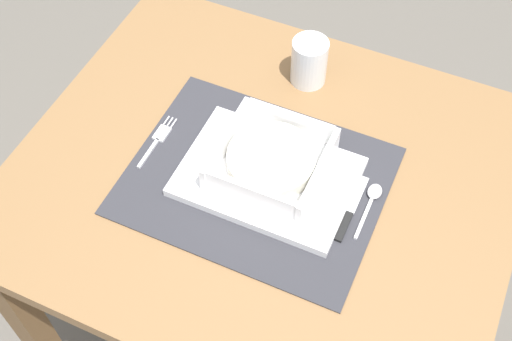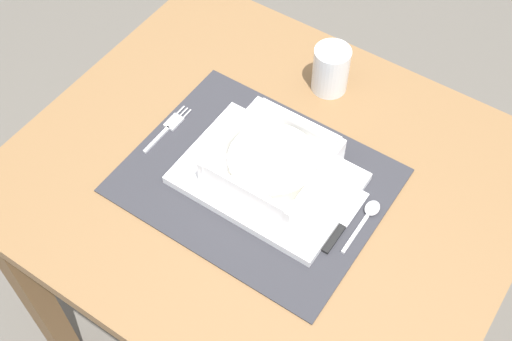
{
  "view_description": "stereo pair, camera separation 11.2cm",
  "coord_description": "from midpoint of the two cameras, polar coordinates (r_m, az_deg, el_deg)",
  "views": [
    {
      "loc": [
        0.26,
        -0.63,
        1.67
      ],
      "look_at": [
        -0.01,
        -0.02,
        0.76
      ],
      "focal_mm": 46.76,
      "sensor_mm": 36.0,
      "label": 1
    },
    {
      "loc": [
        0.36,
        -0.57,
        1.67
      ],
      "look_at": [
        -0.01,
        -0.02,
        0.76
      ],
      "focal_mm": 46.76,
      "sensor_mm": 36.0,
      "label": 2
    }
  ],
  "objects": [
    {
      "name": "drinking_glass",
      "position": [
        1.27,
        8.94,
        8.22
      ],
      "size": [
        0.07,
        0.07,
        0.09
      ],
      "color": "white",
      "rests_on": "dining_table"
    },
    {
      "name": "bread_knife",
      "position": [
        1.1,
        9.37,
        -4.67
      ],
      "size": [
        0.01,
        0.14,
        0.01
      ],
      "rotation": [
        0.0,
        0.0,
        0.07
      ],
      "color": "#59331E",
      "rests_on": "placemat"
    },
    {
      "name": "placemat",
      "position": [
        1.14,
        2.8,
        -1.04
      ],
      "size": [
        0.43,
        0.34,
        0.0
      ],
      "primitive_type": "cube",
      "color": "#2D2D33",
      "rests_on": "dining_table"
    },
    {
      "name": "serving_plate",
      "position": [
        1.13,
        3.81,
        -0.86
      ],
      "size": [
        0.29,
        0.21,
        0.02
      ],
      "primitive_type": "cube",
      "color": "white",
      "rests_on": "placemat"
    },
    {
      "name": "spoon",
      "position": [
        1.12,
        12.46,
        -3.81
      ],
      "size": [
        0.02,
        0.11,
        0.01
      ],
      "rotation": [
        0.0,
        0.0,
        -0.06
      ],
      "color": "silver",
      "rests_on": "placemat"
    },
    {
      "name": "fork",
      "position": [
        1.21,
        -4.78,
        3.64
      ],
      "size": [
        0.02,
        0.13,
        0.0
      ],
      "rotation": [
        0.0,
        0.0,
        0.03
      ],
      "color": "silver",
      "rests_on": "placemat"
    },
    {
      "name": "butter_knife",
      "position": [
        1.1,
        10.35,
        -4.86
      ],
      "size": [
        0.01,
        0.14,
        0.01
      ],
      "rotation": [
        0.0,
        0.0,
        -0.08
      ],
      "color": "black",
      "rests_on": "placemat"
    },
    {
      "name": "ground_plane",
      "position": [
        1.8,
        2.46,
        -14.24
      ],
      "size": [
        6.0,
        6.0,
        0.0
      ],
      "primitive_type": "plane",
      "color": "#59544C"
    },
    {
      "name": "porridge_bowl",
      "position": [
        1.12,
        4.32,
        0.49
      ],
      "size": [
        0.18,
        0.18,
        0.05
      ],
      "color": "white",
      "rests_on": "serving_plate"
    },
    {
      "name": "dining_table",
      "position": [
        1.25,
        3.45,
        -3.58
      ],
      "size": [
        0.86,
        0.73,
        0.73
      ],
      "color": "brown",
      "rests_on": "ground"
    }
  ]
}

